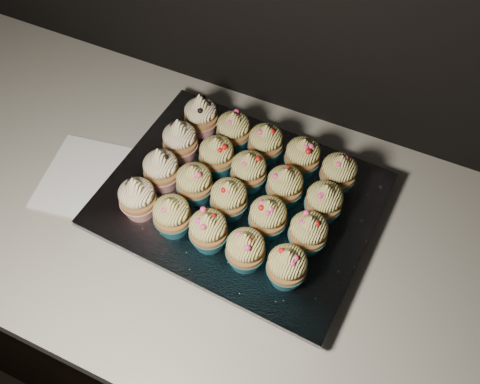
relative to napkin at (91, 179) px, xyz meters
The scene contains 25 objects.
cabinet 0.54m from the napkin, ahead, with size 2.40×0.60×0.86m, color black.
worktop 0.27m from the napkin, ahead, with size 2.44×0.64×0.04m, color beige.
napkin is the anchor object (origin of this frame).
baking_tray 0.28m from the napkin, 11.80° to the left, with size 0.42×0.32×0.02m, color black.
foil_lining 0.29m from the napkin, 11.80° to the left, with size 0.46×0.36×0.01m, color silver.
cupcake_0 0.16m from the napkin, 15.74° to the right, with size 0.06×0.06×0.10m.
cupcake_1 0.22m from the napkin, 12.11° to the right, with size 0.06×0.06×0.08m.
cupcake_2 0.28m from the napkin, ahead, with size 0.06×0.06×0.08m.
cupcake_3 0.35m from the napkin, ahead, with size 0.06×0.06×0.08m.
cupcake_4 0.42m from the napkin, ahead, with size 0.06×0.06×0.08m.
cupcake_5 0.16m from the napkin, 12.02° to the left, with size 0.06×0.06×0.10m.
cupcake_6 0.22m from the napkin, ahead, with size 0.06×0.06×0.08m.
cupcake_7 0.28m from the napkin, ahead, with size 0.06×0.06×0.08m.
cupcake_8 0.35m from the napkin, ahead, with size 0.06×0.06×0.08m.
cupcake_9 0.42m from the napkin, ahead, with size 0.06×0.06×0.08m.
cupcake_10 0.19m from the napkin, 35.66° to the left, with size 0.06×0.06×0.10m.
cupcake_11 0.25m from the napkin, 24.69° to the left, with size 0.06×0.06×0.08m.
cupcake_12 0.30m from the napkin, 18.04° to the left, with size 0.06×0.06×0.08m.
cupcake_13 0.36m from the napkin, 14.17° to the left, with size 0.06×0.06×0.08m.
cupcake_14 0.43m from the napkin, 11.46° to the left, with size 0.06×0.06×0.08m.
cupcake_15 0.24m from the napkin, 49.06° to the left, with size 0.06×0.06×0.10m.
cupcake_16 0.28m from the napkin, 37.09° to the left, with size 0.06×0.06×0.08m.
cupcake_17 0.33m from the napkin, 29.80° to the left, with size 0.06×0.06×0.08m.
cupcake_18 0.39m from the napkin, 24.36° to the left, with size 0.06×0.06×0.08m.
cupcake_19 0.45m from the napkin, 19.85° to the left, with size 0.06×0.06×0.08m.
Camera 1 is at (0.23, 1.26, 1.70)m, focal length 40.00 mm.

